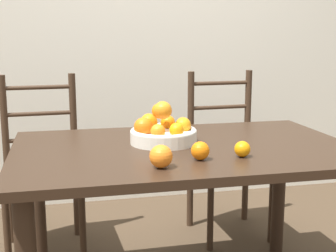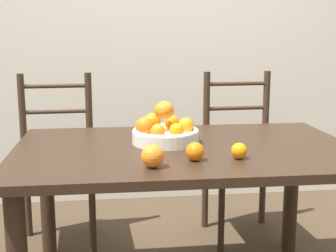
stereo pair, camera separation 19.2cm
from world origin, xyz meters
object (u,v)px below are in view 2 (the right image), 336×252
(orange_loose_0, at_px, (153,156))
(chair_left, at_px, (57,166))
(orange_loose_1, at_px, (239,151))
(chair_right, at_px, (242,160))
(fruit_bowl, at_px, (165,130))
(orange_loose_2, at_px, (194,152))

(orange_loose_0, xyz_separation_m, chair_left, (-0.45, 1.03, -0.32))
(orange_loose_1, xyz_separation_m, chair_right, (0.29, 0.95, -0.31))
(chair_left, distance_m, chair_right, 1.08)
(chair_left, bearing_deg, fruit_bowl, -53.65)
(orange_loose_1, xyz_separation_m, orange_loose_2, (-0.17, -0.01, 0.00))
(orange_loose_0, bearing_deg, chair_left, 113.78)
(orange_loose_2, bearing_deg, orange_loose_0, -156.38)
(fruit_bowl, xyz_separation_m, orange_loose_0, (-0.09, -0.37, -0.01))
(orange_loose_2, xyz_separation_m, chair_right, (0.47, 0.96, -0.31))
(fruit_bowl, bearing_deg, orange_loose_0, -103.05)
(orange_loose_2, bearing_deg, chair_right, 64.03)
(orange_loose_0, relative_size, chair_left, 0.08)
(chair_right, bearing_deg, orange_loose_1, -110.08)
(chair_left, bearing_deg, orange_loose_2, -60.25)
(orange_loose_0, bearing_deg, chair_right, 58.61)
(orange_loose_2, bearing_deg, orange_loose_1, 1.79)
(chair_right, bearing_deg, orange_loose_0, -124.33)
(chair_right, bearing_deg, orange_loose_2, -118.90)
(orange_loose_0, relative_size, orange_loose_1, 1.34)
(fruit_bowl, height_order, chair_left, chair_left)
(orange_loose_1, relative_size, chair_left, 0.06)
(orange_loose_0, xyz_separation_m, orange_loose_1, (0.33, 0.08, -0.01))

